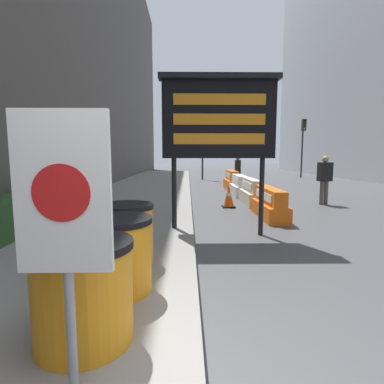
{
  "coord_description": "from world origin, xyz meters",
  "views": [
    {
      "loc": [
        -0.12,
        -1.61,
        1.65
      ],
      "look_at": [
        -0.02,
        4.83,
        0.86
      ],
      "focal_mm": 28.0,
      "sensor_mm": 36.0,
      "label": 1
    }
  ],
  "objects_px": {
    "jersey_barrier_orange_near": "(232,181)",
    "traffic_cone_near": "(229,196)",
    "pedestrian_worker": "(238,169)",
    "pedestrian_passerby": "(325,176)",
    "barrel_drum_foreground": "(84,291)",
    "barrel_drum_middle": "(116,254)",
    "traffic_cone_mid": "(241,179)",
    "message_board": "(219,119)",
    "jersey_barrier_cream": "(251,193)",
    "traffic_light_far_side": "(303,136)",
    "traffic_light_near_curb": "(203,136)",
    "jersey_barrier_orange_far": "(270,205)",
    "jersey_barrier_white": "(240,186)",
    "warning_sign": "(64,212)",
    "barrel_drum_back": "(125,233)"
  },
  "relations": [
    {
      "from": "barrel_drum_middle",
      "to": "message_board",
      "type": "height_order",
      "value": "message_board"
    },
    {
      "from": "traffic_light_far_side",
      "to": "message_board",
      "type": "bearing_deg",
      "value": -116.0
    },
    {
      "from": "jersey_barrier_orange_far",
      "to": "jersey_barrier_orange_near",
      "type": "xyz_separation_m",
      "value": [
        -0.0,
        6.9,
        0.05
      ]
    },
    {
      "from": "message_board",
      "to": "traffic_cone_near",
      "type": "height_order",
      "value": "message_board"
    },
    {
      "from": "barrel_drum_foreground",
      "to": "jersey_barrier_orange_near",
      "type": "distance_m",
      "value": 12.81
    },
    {
      "from": "message_board",
      "to": "jersey_barrier_white",
      "type": "xyz_separation_m",
      "value": [
        1.56,
        6.39,
        -2.0
      ]
    },
    {
      "from": "jersey_barrier_orange_near",
      "to": "pedestrian_worker",
      "type": "height_order",
      "value": "pedestrian_worker"
    },
    {
      "from": "message_board",
      "to": "jersey_barrier_orange_far",
      "type": "distance_m",
      "value": 3.1
    },
    {
      "from": "traffic_cone_near",
      "to": "warning_sign",
      "type": "bearing_deg",
      "value": -104.77
    },
    {
      "from": "warning_sign",
      "to": "jersey_barrier_white",
      "type": "bearing_deg",
      "value": 74.86
    },
    {
      "from": "message_board",
      "to": "jersey_barrier_orange_far",
      "type": "bearing_deg",
      "value": 48.43
    },
    {
      "from": "jersey_barrier_white",
      "to": "barrel_drum_foreground",
      "type": "bearing_deg",
      "value": -106.53
    },
    {
      "from": "warning_sign",
      "to": "traffic_cone_mid",
      "type": "relative_size",
      "value": 2.33
    },
    {
      "from": "jersey_barrier_cream",
      "to": "traffic_light_near_curb",
      "type": "xyz_separation_m",
      "value": [
        -1.15,
        10.47,
        2.63
      ]
    },
    {
      "from": "barrel_drum_middle",
      "to": "traffic_cone_mid",
      "type": "distance_m",
      "value": 14.01
    },
    {
      "from": "traffic_light_far_side",
      "to": "pedestrian_passerby",
      "type": "xyz_separation_m",
      "value": [
        -4.02,
        -12.52,
        -2.15
      ]
    },
    {
      "from": "jersey_barrier_cream",
      "to": "pedestrian_passerby",
      "type": "distance_m",
      "value": 2.5
    },
    {
      "from": "jersey_barrier_orange_near",
      "to": "traffic_light_near_curb",
      "type": "xyz_separation_m",
      "value": [
        -1.15,
        5.91,
        2.6
      ]
    },
    {
      "from": "jersey_barrier_white",
      "to": "pedestrian_passerby",
      "type": "xyz_separation_m",
      "value": [
        2.41,
        -2.52,
        0.6
      ]
    },
    {
      "from": "pedestrian_passerby",
      "to": "jersey_barrier_orange_near",
      "type": "bearing_deg",
      "value": 108.66
    },
    {
      "from": "jersey_barrier_orange_near",
      "to": "jersey_barrier_cream",
      "type": "bearing_deg",
      "value": -90.0
    },
    {
      "from": "warning_sign",
      "to": "traffic_light_far_side",
      "type": "distance_m",
      "value": 22.82
    },
    {
      "from": "traffic_light_far_side",
      "to": "pedestrian_worker",
      "type": "bearing_deg",
      "value": -128.19
    },
    {
      "from": "barrel_drum_middle",
      "to": "pedestrian_passerby",
      "type": "bearing_deg",
      "value": 51.44
    },
    {
      "from": "pedestrian_worker",
      "to": "pedestrian_passerby",
      "type": "relative_size",
      "value": 1.01
    },
    {
      "from": "traffic_cone_mid",
      "to": "traffic_light_near_curb",
      "type": "xyz_separation_m",
      "value": [
        -1.94,
        3.96,
        2.64
      ]
    },
    {
      "from": "barrel_drum_middle",
      "to": "jersey_barrier_white",
      "type": "xyz_separation_m",
      "value": [
        2.98,
        9.28,
        -0.21
      ]
    },
    {
      "from": "barrel_drum_back",
      "to": "traffic_light_far_side",
      "type": "xyz_separation_m",
      "value": [
        9.49,
        18.38,
        2.55
      ]
    },
    {
      "from": "barrel_drum_back",
      "to": "message_board",
      "type": "height_order",
      "value": "message_board"
    },
    {
      "from": "barrel_drum_foreground",
      "to": "jersey_barrier_orange_far",
      "type": "xyz_separation_m",
      "value": [
        3.02,
        5.55,
        -0.22
      ]
    },
    {
      "from": "jersey_barrier_orange_far",
      "to": "traffic_cone_near",
      "type": "bearing_deg",
      "value": 118.35
    },
    {
      "from": "jersey_barrier_white",
      "to": "jersey_barrier_orange_near",
      "type": "height_order",
      "value": "jersey_barrier_orange_near"
    },
    {
      "from": "barrel_drum_foreground",
      "to": "traffic_cone_near",
      "type": "distance_m",
      "value": 7.48
    },
    {
      "from": "traffic_light_far_side",
      "to": "jersey_barrier_white",
      "type": "bearing_deg",
      "value": -122.75
    },
    {
      "from": "warning_sign",
      "to": "jersey_barrier_cream",
      "type": "bearing_deg",
      "value": 71.01
    },
    {
      "from": "barrel_drum_foreground",
      "to": "pedestrian_worker",
      "type": "xyz_separation_m",
      "value": [
        3.29,
        12.35,
        0.4
      ]
    },
    {
      "from": "message_board",
      "to": "traffic_cone_near",
      "type": "relative_size",
      "value": 4.39
    },
    {
      "from": "jersey_barrier_orange_far",
      "to": "pedestrian_passerby",
      "type": "relative_size",
      "value": 1.18
    },
    {
      "from": "message_board",
      "to": "traffic_light_far_side",
      "type": "height_order",
      "value": "traffic_light_far_side"
    },
    {
      "from": "barrel_drum_middle",
      "to": "traffic_light_near_curb",
      "type": "distance_m",
      "value": 17.72
    },
    {
      "from": "barrel_drum_foreground",
      "to": "pedestrian_worker",
      "type": "height_order",
      "value": "pedestrian_worker"
    },
    {
      "from": "jersey_barrier_white",
      "to": "traffic_cone_mid",
      "type": "height_order",
      "value": "jersey_barrier_white"
    },
    {
      "from": "traffic_cone_near",
      "to": "pedestrian_worker",
      "type": "xyz_separation_m",
      "value": [
        1.14,
        5.18,
        0.62
      ]
    },
    {
      "from": "message_board",
      "to": "traffic_light_far_side",
      "type": "xyz_separation_m",
      "value": [
        8.0,
        16.39,
        0.75
      ]
    },
    {
      "from": "barrel_drum_foreground",
      "to": "barrel_drum_middle",
      "type": "bearing_deg",
      "value": 87.1
    },
    {
      "from": "jersey_barrier_orange_near",
      "to": "traffic_cone_near",
      "type": "relative_size",
      "value": 2.78
    },
    {
      "from": "barrel_drum_middle",
      "to": "pedestrian_passerby",
      "type": "height_order",
      "value": "pedestrian_passerby"
    },
    {
      "from": "pedestrian_passerby",
      "to": "barrel_drum_foreground",
      "type": "bearing_deg",
      "value": -133.44
    },
    {
      "from": "barrel_drum_foreground",
      "to": "pedestrian_passerby",
      "type": "height_order",
      "value": "pedestrian_passerby"
    },
    {
      "from": "warning_sign",
      "to": "traffic_light_near_curb",
      "type": "distance_m",
      "value": 19.08
    }
  ]
}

